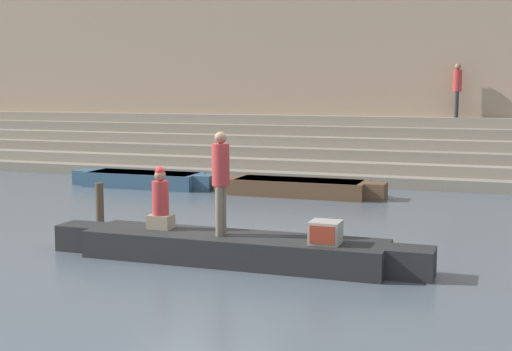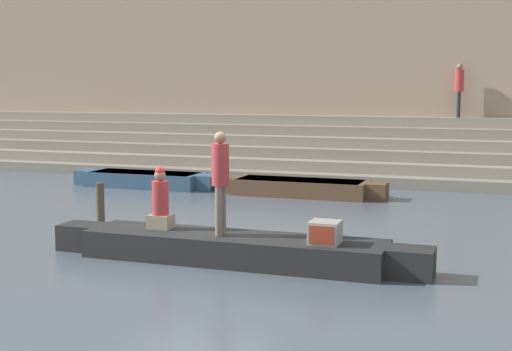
% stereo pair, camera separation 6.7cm
% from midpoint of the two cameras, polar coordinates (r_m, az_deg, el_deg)
% --- Properties ---
extents(ground_plane, '(120.00, 120.00, 0.00)m').
position_cam_midpoint_polar(ground_plane, '(13.49, -4.33, -5.88)').
color(ground_plane, '#4C5660').
extents(ghat_steps, '(36.00, 4.09, 2.01)m').
position_cam_midpoint_polar(ghat_steps, '(24.48, 6.87, 1.64)').
color(ghat_steps, gray).
rests_on(ghat_steps, ground).
extents(back_wall, '(34.20, 1.28, 7.16)m').
position_cam_midpoint_polar(back_wall, '(26.40, 7.97, 8.17)').
color(back_wall, tan).
rests_on(back_wall, ground).
extents(rowboat_main, '(6.83, 1.28, 0.48)m').
position_cam_midpoint_polar(rowboat_main, '(12.42, -1.71, -5.79)').
color(rowboat_main, black).
rests_on(rowboat_main, ground).
extents(person_standing, '(0.30, 0.30, 1.79)m').
position_cam_midpoint_polar(person_standing, '(12.21, -2.71, 0.05)').
color(person_standing, '#756656').
rests_on(person_standing, rowboat_main).
extents(person_rowing, '(0.42, 0.33, 1.13)m').
position_cam_midpoint_polar(person_rowing, '(12.97, -7.51, -2.17)').
color(person_rowing, gray).
rests_on(person_rowing, rowboat_main).
extents(tv_set, '(0.49, 0.48, 0.37)m').
position_cam_midpoint_polar(tv_set, '(11.71, 5.70, -4.56)').
color(tv_set, '#9E998E').
rests_on(tv_set, rowboat_main).
extents(moored_boat_shore, '(4.62, 1.28, 0.45)m').
position_cam_midpoint_polar(moored_boat_shore, '(21.96, -8.78, -0.28)').
color(moored_boat_shore, '#33516B').
rests_on(moored_boat_shore, ground).
extents(moored_boat_distant, '(4.88, 1.28, 0.45)m').
position_cam_midpoint_polar(moored_boat_distant, '(20.00, 3.63, -0.93)').
color(moored_boat_distant, brown).
rests_on(moored_boat_distant, ground).
extents(mooring_post, '(0.18, 0.18, 0.94)m').
position_cam_midpoint_polar(mooring_post, '(16.06, -12.23, -2.23)').
color(mooring_post, '#473828').
rests_on(mooring_post, ground).
extents(person_on_steps, '(0.29, 0.29, 1.80)m').
position_cam_midpoint_polar(person_on_steps, '(24.96, 16.02, 6.91)').
color(person_on_steps, '#28282D').
rests_on(person_on_steps, ghat_steps).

